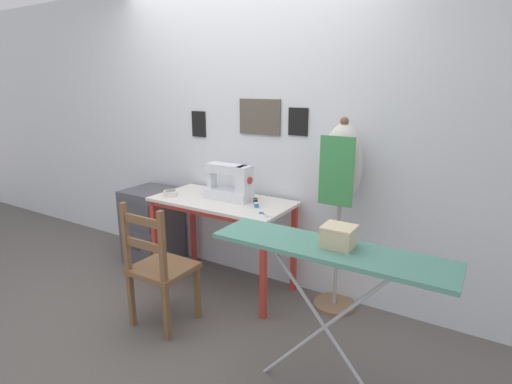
# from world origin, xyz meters

# --- Properties ---
(ground_plane) EXTENTS (14.00, 14.00, 0.00)m
(ground_plane) POSITION_xyz_m (0.00, 0.00, 0.00)
(ground_plane) COLOR #5B5651
(wall_back) EXTENTS (10.00, 0.07, 2.55)m
(wall_back) POSITION_xyz_m (0.00, 0.64, 1.28)
(wall_back) COLOR silver
(wall_back) RESTS_ON ground_plane
(sewing_table) EXTENTS (1.16, 0.57, 0.78)m
(sewing_table) POSITION_xyz_m (0.00, 0.27, 0.68)
(sewing_table) COLOR silver
(sewing_table) RESTS_ON ground_plane
(sewing_machine) EXTENTS (0.40, 0.16, 0.31)m
(sewing_machine) POSITION_xyz_m (0.07, 0.32, 0.91)
(sewing_machine) COLOR white
(sewing_machine) RESTS_ON sewing_table
(fabric_bowl) EXTENTS (0.12, 0.12, 0.05)m
(fabric_bowl) POSITION_xyz_m (-0.43, 0.14, 0.80)
(fabric_bowl) COLOR silver
(fabric_bowl) RESTS_ON sewing_table
(scissors) EXTENTS (0.14, 0.10, 0.01)m
(scissors) POSITION_xyz_m (0.48, 0.13, 0.78)
(scissors) COLOR silver
(scissors) RESTS_ON sewing_table
(thread_spool_near_machine) EXTENTS (0.04, 0.04, 0.04)m
(thread_spool_near_machine) POSITION_xyz_m (0.29, 0.34, 0.80)
(thread_spool_near_machine) COLOR black
(thread_spool_near_machine) RESTS_ON sewing_table
(thread_spool_mid_table) EXTENTS (0.04, 0.04, 0.04)m
(thread_spool_mid_table) POSITION_xyz_m (0.35, 0.25, 0.79)
(thread_spool_mid_table) COLOR #2875C1
(thread_spool_mid_table) RESTS_ON sewing_table
(wooden_chair) EXTENTS (0.40, 0.38, 0.92)m
(wooden_chair) POSITION_xyz_m (-0.05, -0.40, 0.43)
(wooden_chair) COLOR brown
(wooden_chair) RESTS_ON ground_plane
(filing_cabinet) EXTENTS (0.45, 0.46, 0.72)m
(filing_cabinet) POSITION_xyz_m (-0.90, 0.35, 0.36)
(filing_cabinet) COLOR #4C4C51
(filing_cabinet) RESTS_ON ground_plane
(dress_form) EXTENTS (0.32, 0.32, 1.47)m
(dress_form) POSITION_xyz_m (0.93, 0.47, 1.04)
(dress_form) COLOR #846647
(dress_form) RESTS_ON ground_plane
(ironing_board) EXTENTS (1.22, 0.32, 0.90)m
(ironing_board) POSITION_xyz_m (1.21, -0.45, 0.84)
(ironing_board) COLOR #518E7A
(ironing_board) RESTS_ON ground_plane
(storage_box) EXTENTS (0.16, 0.14, 0.11)m
(storage_box) POSITION_xyz_m (1.25, -0.42, 0.95)
(storage_box) COLOR beige
(storage_box) RESTS_ON ironing_board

